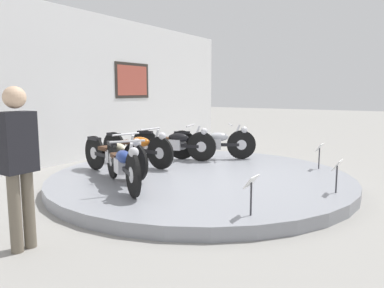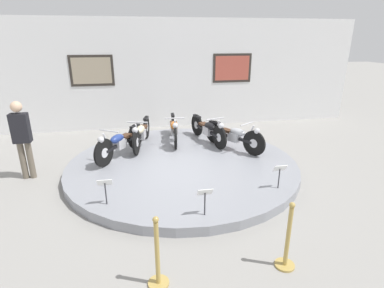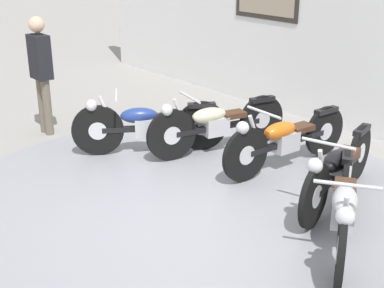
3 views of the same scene
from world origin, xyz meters
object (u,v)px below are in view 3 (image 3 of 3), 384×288
(motorcycle_blue, at_px, (147,124))
(motorcycle_silver, at_px, (344,207))
(motorcycle_orange, at_px, (285,138))
(motorcycle_black, at_px, (338,168))
(visitor_standing, at_px, (41,68))
(motorcycle_cream, at_px, (216,123))

(motorcycle_blue, distance_m, motorcycle_silver, 3.00)
(motorcycle_orange, bearing_deg, motorcycle_black, -15.96)
(motorcycle_orange, distance_m, visitor_standing, 3.84)
(motorcycle_silver, xyz_separation_m, visitor_standing, (-5.05, -0.44, 0.44))
(motorcycle_black, bearing_deg, visitor_standing, -165.76)
(motorcycle_orange, bearing_deg, motorcycle_silver, -32.85)
(motorcycle_cream, height_order, motorcycle_silver, motorcycle_cream)
(motorcycle_blue, height_order, motorcycle_orange, motorcycle_blue)
(motorcycle_black, xyz_separation_m, motorcycle_silver, (0.55, -0.70, 0.00))
(motorcycle_black, height_order, visitor_standing, visitor_standing)
(motorcycle_orange, height_order, visitor_standing, visitor_standing)
(motorcycle_cream, relative_size, motorcycle_orange, 0.99)
(motorcycle_cream, distance_m, motorcycle_black, 1.89)
(motorcycle_silver, distance_m, visitor_standing, 5.09)
(motorcycle_blue, xyz_separation_m, motorcycle_cream, (0.55, 0.70, 0.00))
(motorcycle_cream, bearing_deg, motorcycle_silver, -15.96)
(motorcycle_blue, relative_size, motorcycle_cream, 0.87)
(motorcycle_black, bearing_deg, motorcycle_silver, -51.63)
(motorcycle_blue, bearing_deg, motorcycle_orange, 32.95)
(motorcycle_silver, bearing_deg, motorcycle_orange, 147.15)
(motorcycle_orange, xyz_separation_m, motorcycle_silver, (1.50, -0.97, 0.00))
(motorcycle_blue, xyz_separation_m, motorcycle_orange, (1.50, 0.97, -0.01))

